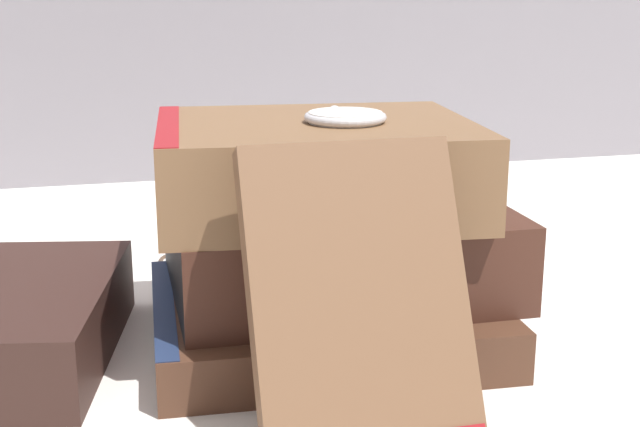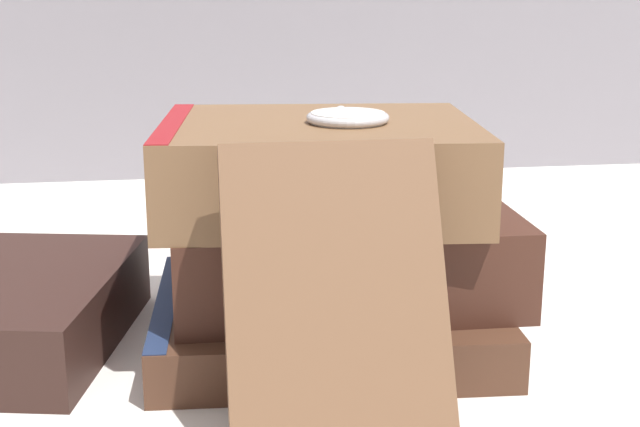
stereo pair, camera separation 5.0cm
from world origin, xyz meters
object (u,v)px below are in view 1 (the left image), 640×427
at_px(book_flat_bottom, 313,318).
at_px(book_leaning_front, 360,311).
at_px(reading_glasses, 223,253).
at_px(book_flat_top, 307,166).
at_px(book_flat_middle, 327,246).
at_px(pocket_watch, 345,117).

distance_m(book_flat_bottom, book_leaning_front, 0.13).
height_order(book_leaning_front, reading_glasses, book_leaning_front).
xyz_separation_m(book_flat_bottom, book_flat_top, (-0.00, 0.00, 0.09)).
bearing_deg(book_flat_top, book_leaning_front, -86.42).
xyz_separation_m(book_flat_middle, pocket_watch, (0.01, -0.02, 0.08)).
height_order(book_flat_bottom, book_flat_middle, book_flat_middle).
distance_m(book_flat_top, book_leaning_front, 0.13).
bearing_deg(pocket_watch, book_leaning_front, -102.36).
xyz_separation_m(book_flat_bottom, reading_glasses, (-0.03, 0.18, -0.01)).
height_order(book_flat_top, reading_glasses, book_flat_top).
relative_size(book_leaning_front, reading_glasses, 1.26).
distance_m(pocket_watch, reading_glasses, 0.23).
distance_m(book_flat_bottom, book_flat_top, 0.09).
xyz_separation_m(book_flat_bottom, book_leaning_front, (-0.01, -0.12, 0.05)).
bearing_deg(book_leaning_front, book_flat_top, 87.93).
relative_size(book_flat_bottom, book_flat_top, 1.09).
bearing_deg(book_leaning_front, book_flat_bottom, 86.40).
bearing_deg(book_flat_middle, pocket_watch, -68.24).
bearing_deg(reading_glasses, pocket_watch, -87.10).
height_order(book_flat_bottom, reading_glasses, book_flat_bottom).
relative_size(book_flat_top, book_leaning_front, 1.38).
height_order(book_flat_top, pocket_watch, pocket_watch).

